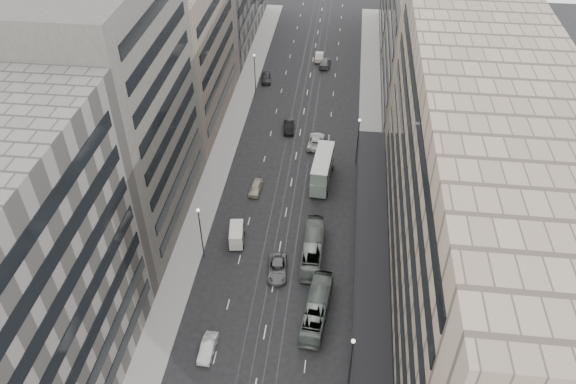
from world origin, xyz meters
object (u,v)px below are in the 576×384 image
at_px(bus_near, 317,308).
at_px(panel_van, 236,235).
at_px(sedan_2, 277,269).
at_px(bus_far, 313,248).
at_px(double_decker, 322,169).
at_px(sedan_1, 208,348).

distance_m(bus_near, panel_van, 16.10).
bearing_deg(sedan_2, bus_far, 34.10).
height_order(bus_far, panel_van, bus_far).
relative_size(bus_near, panel_van, 2.49).
relative_size(bus_near, double_decker, 1.15).
height_order(bus_far, sedan_2, bus_far).
distance_m(bus_near, sedan_2, 8.35).
height_order(panel_van, sedan_2, panel_van).
bearing_deg(panel_van, double_decker, 45.93).
distance_m(double_decker, sedan_1, 33.52).
relative_size(bus_far, panel_van, 2.57).
bearing_deg(panel_van, sedan_2, -46.10).
bearing_deg(bus_near, double_decker, -81.91).
xyz_separation_m(double_decker, sedan_1, (-10.51, -31.77, -1.91)).
bearing_deg(panel_van, bus_far, -15.28).
relative_size(bus_near, sedan_1, 2.47).
bearing_deg(bus_near, bus_far, -77.15).
xyz_separation_m(bus_near, bus_far, (-1.24, 9.75, 0.04)).
height_order(panel_van, sedan_1, panel_van).
bearing_deg(panel_van, bus_near, -51.45).
distance_m(panel_van, sedan_1, 17.49).
height_order(bus_far, double_decker, double_decker).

